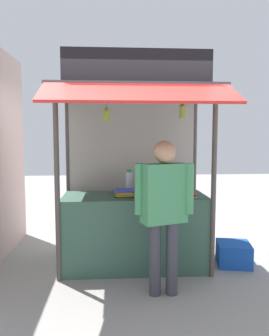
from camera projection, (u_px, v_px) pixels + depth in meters
ground_plane at (134, 266)px, 4.28m from camera, size 20.00×20.00×0.00m
stall_counter at (134, 231)px, 4.24m from camera, size 1.82×0.76×0.93m
stall_structure at (134, 142)px, 4.27m from camera, size 2.02×1.67×2.62m
water_bottle_mid_left at (129, 181)px, 4.40m from camera, size 0.09×0.09×0.31m
water_bottle_front_left at (141, 186)px, 4.26m from camera, size 0.07×0.07×0.24m
water_bottle_left at (176, 183)px, 4.36m from camera, size 0.08×0.08×0.27m
water_bottle_far_right at (190, 183)px, 4.49m from camera, size 0.07×0.07×0.25m
magazine_stack_center at (151, 196)px, 3.95m from camera, size 0.26×0.32×0.06m
magazine_stack_back_right at (124, 193)px, 4.11m from camera, size 0.27×0.27×0.09m
magazine_stack_far_left at (185, 193)px, 4.13m from camera, size 0.26×0.34×0.07m
banana_bunch_leftmost at (183, 112)px, 3.65m from camera, size 0.11×0.10×0.27m
banana_bunch_inner_right at (106, 115)px, 3.60m from camera, size 0.10×0.09×0.30m
vendor_person at (164, 203)px, 3.42m from camera, size 0.62×0.34×1.64m
plastic_crate at (234, 254)px, 4.30m from camera, size 0.49×0.49×0.29m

